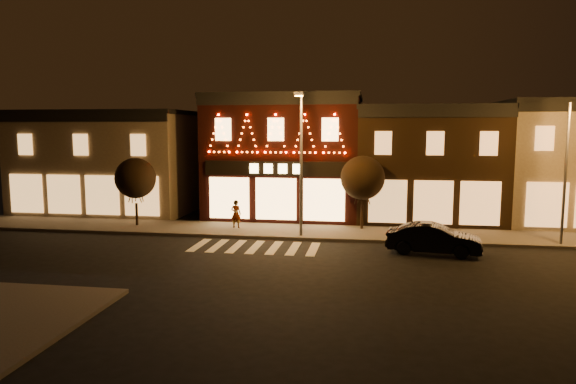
# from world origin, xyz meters

# --- Properties ---
(ground) EXTENTS (120.00, 120.00, 0.00)m
(ground) POSITION_xyz_m (0.00, 0.00, 0.00)
(ground) COLOR black
(ground) RESTS_ON ground
(sidewalk_far) EXTENTS (44.00, 4.00, 0.15)m
(sidewalk_far) POSITION_xyz_m (2.00, 8.00, 0.07)
(sidewalk_far) COLOR #47423D
(sidewalk_far) RESTS_ON ground
(building_left) EXTENTS (12.20, 8.28, 7.30)m
(building_left) POSITION_xyz_m (-13.00, 13.99, 3.66)
(building_left) COLOR #786755
(building_left) RESTS_ON ground
(building_pulp) EXTENTS (10.20, 8.34, 8.30)m
(building_pulp) POSITION_xyz_m (0.00, 13.98, 4.16)
(building_pulp) COLOR black
(building_pulp) RESTS_ON ground
(building_right_a) EXTENTS (9.20, 8.28, 7.50)m
(building_right_a) POSITION_xyz_m (9.50, 13.99, 3.76)
(building_right_a) COLOR black
(building_right_a) RESTS_ON ground
(building_right_b) EXTENTS (9.20, 8.28, 7.80)m
(building_right_b) POSITION_xyz_m (18.50, 13.99, 3.91)
(building_right_b) COLOR #786755
(building_right_b) RESTS_ON ground
(streetlamp_mid) EXTENTS (0.50, 1.79, 7.82)m
(streetlamp_mid) POSITION_xyz_m (2.04, 6.37, 4.74)
(streetlamp_mid) COLOR #59595E
(streetlamp_mid) RESTS_ON sidewalk_far
(streetlamp_right) EXTENTS (0.69, 1.64, 7.20)m
(streetlamp_right) POSITION_xyz_m (15.61, 6.39, 4.38)
(streetlamp_right) COLOR #59595E
(streetlamp_right) RESTS_ON sidewalk_far
(tree_left) EXTENTS (2.47, 2.47, 4.14)m
(tree_left) POSITION_xyz_m (-8.37, 8.09, 3.04)
(tree_left) COLOR black
(tree_left) RESTS_ON sidewalk_far
(tree_right) EXTENTS (2.59, 2.59, 4.33)m
(tree_right) POSITION_xyz_m (5.34, 9.10, 3.18)
(tree_right) COLOR black
(tree_right) RESTS_ON sidewalk_far
(dark_sedan) EXTENTS (4.66, 2.22, 1.48)m
(dark_sedan) POSITION_xyz_m (8.87, 4.02, 0.74)
(dark_sedan) COLOR black
(dark_sedan) RESTS_ON ground
(pedestrian) EXTENTS (0.63, 0.44, 1.67)m
(pedestrian) POSITION_xyz_m (-2.12, 8.22, 0.99)
(pedestrian) COLOR gray
(pedestrian) RESTS_ON sidewalk_far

